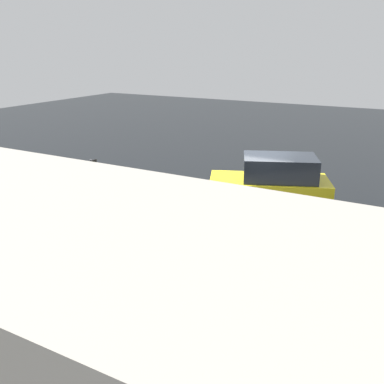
{
  "coord_description": "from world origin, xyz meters",
  "views": [
    {
      "loc": [
        -4.99,
        13.09,
        5.42
      ],
      "look_at": [
        1.37,
        1.41,
        0.9
      ],
      "focal_mm": 40.0,
      "sensor_mm": 36.0,
      "label": 1
    }
  ],
  "objects_px": {
    "pedestrian": "(107,185)",
    "sign_post": "(93,187)",
    "moving_hatchback": "(271,186)",
    "fire_hydrant": "(130,210)"
  },
  "relations": [
    {
      "from": "fire_hydrant",
      "to": "pedestrian",
      "type": "xyz_separation_m",
      "value": [
        1.17,
        -0.32,
        0.56
      ]
    },
    {
      "from": "moving_hatchback",
      "to": "sign_post",
      "type": "relative_size",
      "value": 1.77
    },
    {
      "from": "pedestrian",
      "to": "sign_post",
      "type": "distance_m",
      "value": 2.18
    },
    {
      "from": "fire_hydrant",
      "to": "moving_hatchback",
      "type": "bearing_deg",
      "value": -144.92
    },
    {
      "from": "moving_hatchback",
      "to": "sign_post",
      "type": "height_order",
      "value": "sign_post"
    },
    {
      "from": "sign_post",
      "to": "fire_hydrant",
      "type": "bearing_deg",
      "value": -95.01
    },
    {
      "from": "moving_hatchback",
      "to": "pedestrian",
      "type": "xyz_separation_m",
      "value": [
        5.02,
        2.38,
        -0.07
      ]
    },
    {
      "from": "moving_hatchback",
      "to": "pedestrian",
      "type": "height_order",
      "value": "moving_hatchback"
    },
    {
      "from": "moving_hatchback",
      "to": "sign_post",
      "type": "distance_m",
      "value": 5.82
    },
    {
      "from": "moving_hatchback",
      "to": "pedestrian",
      "type": "distance_m",
      "value": 5.56
    }
  ]
}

